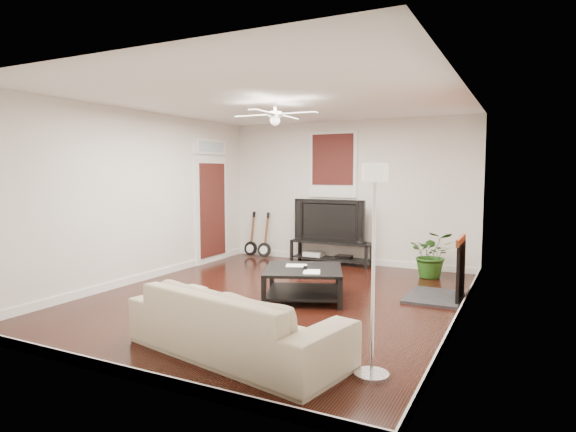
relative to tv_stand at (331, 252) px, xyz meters
The scene contains 14 objects.
room 3.03m from the tv_stand, 84.95° to the right, with size 5.01×6.01×2.81m.
brick_accent 3.47m from the tv_stand, 33.07° to the right, with size 0.02×2.20×2.80m, color #A45B35.
fireplace 3.03m from the tv_stand, 36.05° to the right, with size 0.80×1.10×0.92m, color black.
window_back 1.74m from the tv_stand, 106.02° to the left, with size 1.00×0.06×1.30m, color #39100F.
door_left 2.59m from the tv_stand, 158.33° to the right, with size 0.08×1.00×2.50m, color white.
tv_stand is the anchor object (origin of this frame).
tv 0.64m from the tv_stand, 90.00° to the left, with size 1.44×0.19×0.83m, color black.
coffee_table 2.74m from the tv_stand, 76.63° to the right, with size 1.07×1.07×0.45m, color black.
sofa 4.94m from the tv_stand, 79.29° to the right, with size 2.32×0.91×0.68m, color #BAAA8B.
floor_lamp 5.32m from the tv_stand, 64.49° to the right, with size 0.31×0.31×1.89m, color silver, non-canonical shape.
potted_plant 2.06m from the tv_stand, 11.70° to the right, with size 0.73×0.63×0.81m, color #225017.
guitar_left 1.85m from the tv_stand, behind, with size 0.30×0.21×0.96m, color black, non-canonical shape.
guitar_right 1.51m from the tv_stand, behind, with size 0.30×0.21×0.96m, color black, non-canonical shape.
ceiling_fan 3.66m from the tv_stand, 84.95° to the right, with size 1.24×1.24×0.32m, color white, non-canonical shape.
Camera 1 is at (3.20, -5.97, 1.80)m, focal length 29.96 mm.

